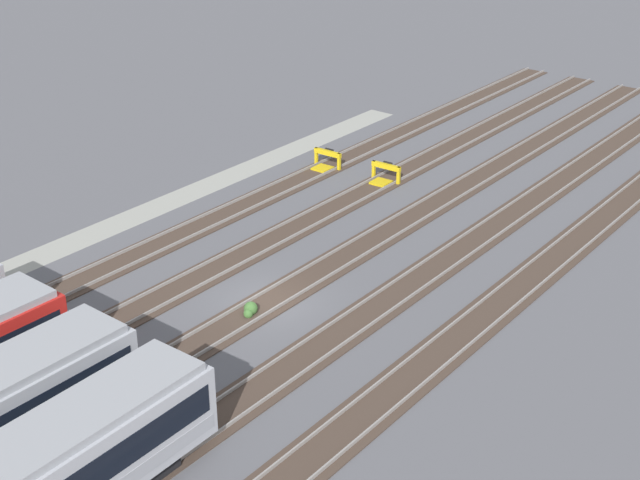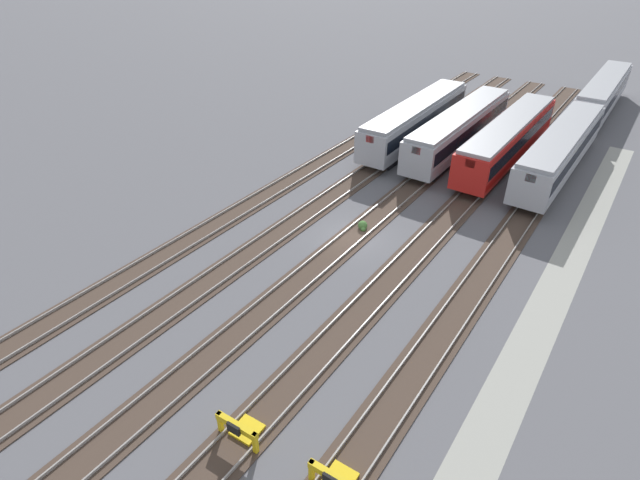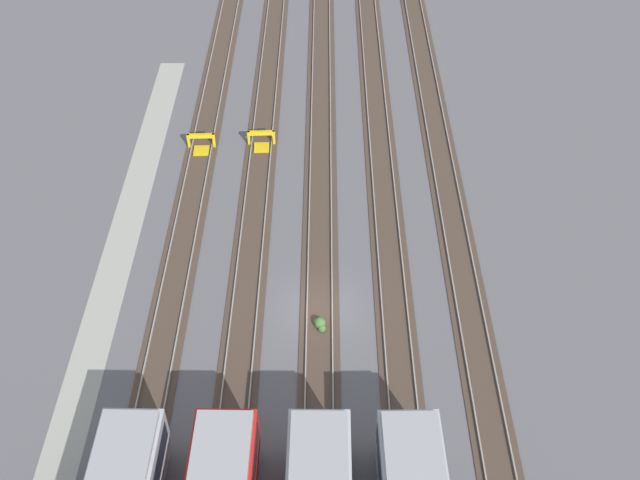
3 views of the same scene
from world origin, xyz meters
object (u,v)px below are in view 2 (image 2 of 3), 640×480
at_px(subway_car_front_row_centre, 560,150).
at_px(subway_car_front_row_rightmost, 508,139).
at_px(weed_clump, 363,226).
at_px(subway_car_front_row_right_inner, 603,93).
at_px(bumper_stop_near_inner_track, 242,429).
at_px(subway_car_front_row_leftmost, 459,129).
at_px(subway_car_front_row_left_inner, 416,120).
at_px(bumper_stop_nearest_track, 336,479).

height_order(subway_car_front_row_centre, subway_car_front_row_rightmost, same).
distance_m(subway_car_front_row_centre, subway_car_front_row_rightmost, 4.24).
bearing_deg(weed_clump, subway_car_front_row_right_inner, -13.52).
relative_size(bumper_stop_near_inner_track, weed_clump, 2.18).
xyz_separation_m(subway_car_front_row_leftmost, subway_car_front_row_left_inner, (0.00, 4.23, 0.00)).
height_order(subway_car_front_row_left_inner, subway_car_front_row_right_inner, same).
height_order(subway_car_front_row_centre, bumper_stop_nearest_track, subway_car_front_row_centre).
distance_m(bumper_stop_near_inner_track, weed_clump, 17.34).
xyz_separation_m(subway_car_front_row_rightmost, bumper_stop_near_inner_track, (-33.44, 0.02, -1.53)).
relative_size(subway_car_front_row_leftmost, subway_car_front_row_left_inner, 1.00).
relative_size(subway_car_front_row_left_inner, bumper_stop_near_inner_track, 8.99).
bearing_deg(subway_car_front_row_leftmost, bumper_stop_nearest_track, -165.55).
relative_size(subway_car_front_row_leftmost, subway_car_front_row_centre, 1.00).
height_order(subway_car_front_row_right_inner, weed_clump, subway_car_front_row_right_inner).
xyz_separation_m(subway_car_front_row_right_inner, bumper_stop_near_inner_track, (-52.50, 4.30, -1.53)).
distance_m(subway_car_front_row_left_inner, bumper_stop_nearest_track, 35.46).
bearing_deg(subway_car_front_row_rightmost, bumper_stop_nearest_track, -172.67).
bearing_deg(subway_car_front_row_centre, weed_clump, 152.81).
xyz_separation_m(bumper_stop_near_inner_track, weed_clump, (16.81, 4.28, -0.27)).
height_order(subway_car_front_row_leftmost, subway_car_front_row_centre, same).
bearing_deg(bumper_stop_near_inner_track, bumper_stop_nearest_track, -84.90).
relative_size(subway_car_front_row_centre, weed_clump, 19.61).
bearing_deg(subway_car_front_row_rightmost, subway_car_front_row_leftmost, 90.00).
xyz_separation_m(subway_car_front_row_leftmost, bumper_stop_near_inner_track, (-33.44, -4.25, -1.53)).
distance_m(subway_car_front_row_leftmost, subway_car_front_row_right_inner, 20.90).
distance_m(subway_car_front_row_leftmost, subway_car_front_row_rightmost, 4.27).
distance_m(subway_car_front_row_centre, subway_car_front_row_right_inner, 19.07).
bearing_deg(subway_car_front_row_rightmost, subway_car_front_row_left_inner, 90.00).
bearing_deg(bumper_stop_near_inner_track, subway_car_front_row_right_inner, -4.68).
height_order(subway_car_front_row_centre, bumper_stop_near_inner_track, subway_car_front_row_centre).
bearing_deg(subway_car_front_row_leftmost, subway_car_front_row_left_inner, 90.00).
xyz_separation_m(subway_car_front_row_centre, subway_car_front_row_rightmost, (0.00, 4.24, 0.00)).
relative_size(subway_car_front_row_left_inner, subway_car_front_row_right_inner, 1.00).
relative_size(subway_car_front_row_centre, bumper_stop_near_inner_track, 8.98).
relative_size(subway_car_front_row_right_inner, bumper_stop_near_inner_track, 8.96).
xyz_separation_m(subway_car_front_row_leftmost, subway_car_front_row_right_inner, (19.07, -8.55, 0.00)).
height_order(subway_car_front_row_leftmost, weed_clump, subway_car_front_row_leftmost).
relative_size(subway_car_front_row_left_inner, subway_car_front_row_centre, 1.00).
distance_m(subway_car_front_row_leftmost, bumper_stop_nearest_track, 34.17).
xyz_separation_m(subway_car_front_row_left_inner, subway_car_front_row_right_inner, (19.07, -12.77, 0.00)).
height_order(subway_car_front_row_centre, weed_clump, subway_car_front_row_centre).
bearing_deg(subway_car_front_row_right_inner, subway_car_front_row_left_inner, 146.18).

